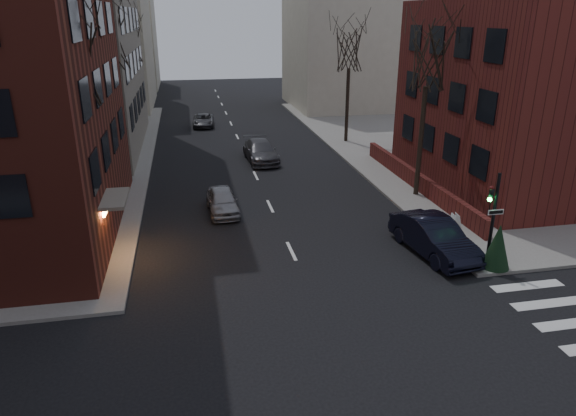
% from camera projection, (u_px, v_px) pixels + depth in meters
% --- Properties ---
extents(sidewalk_far_right, '(44.00, 44.00, 0.15)m').
position_uv_depth(sidewalk_far_right, '(572.00, 136.00, 45.28)').
color(sidewalk_far_right, gray).
rests_on(sidewalk_far_right, ground).
extents(building_right_brick, '(12.00, 14.00, 11.00)m').
position_uv_depth(building_right_brick, '(535.00, 97.00, 30.99)').
color(building_right_brick, '#591E19').
rests_on(building_right_brick, ground).
extents(low_wall_right, '(0.35, 16.00, 1.00)m').
position_uv_depth(low_wall_right, '(417.00, 180.00, 31.39)').
color(low_wall_right, '#591E19').
rests_on(low_wall_right, sidewalk_far_right).
extents(building_distant_la, '(14.00, 16.00, 18.00)m').
position_uv_depth(building_distant_la, '(82.00, 26.00, 57.05)').
color(building_distant_la, beige).
rests_on(building_distant_la, ground).
extents(building_distant_ra, '(14.00, 14.00, 16.00)m').
position_uv_depth(building_distant_ra, '(354.00, 35.00, 58.28)').
color(building_distant_ra, beige).
rests_on(building_distant_ra, ground).
extents(building_distant_lb, '(10.00, 12.00, 14.00)m').
position_uv_depth(building_distant_lb, '(119.00, 38.00, 73.72)').
color(building_distant_lb, beige).
rests_on(building_distant_lb, ground).
extents(traffic_signal, '(0.76, 0.44, 4.00)m').
position_uv_depth(traffic_signal, '(491.00, 224.00, 21.52)').
color(traffic_signal, black).
rests_on(traffic_signal, sidewalk_far_right).
extents(tree_left_a, '(4.18, 4.18, 10.26)m').
position_uv_depth(tree_left_a, '(69.00, 59.00, 20.75)').
color(tree_left_a, '#2D231C').
rests_on(tree_left_a, sidewalk_far_left).
extents(tree_left_b, '(4.40, 4.40, 10.80)m').
position_uv_depth(tree_left_b, '(107.00, 36.00, 31.60)').
color(tree_left_b, '#2D231C').
rests_on(tree_left_b, sidewalk_far_left).
extents(tree_left_c, '(3.96, 3.96, 9.72)m').
position_uv_depth(tree_left_c, '(129.00, 41.00, 44.76)').
color(tree_left_c, '#2D231C').
rests_on(tree_left_c, sidewalk_far_left).
extents(tree_right_a, '(3.96, 3.96, 9.72)m').
position_uv_depth(tree_right_a, '(428.00, 57.00, 27.78)').
color(tree_right_a, '#2D231C').
rests_on(tree_right_a, sidewalk_far_right).
extents(tree_right_b, '(3.74, 3.74, 9.18)m').
position_uv_depth(tree_right_b, '(349.00, 49.00, 40.78)').
color(tree_right_b, '#2D231C').
rests_on(tree_right_b, sidewalk_far_right).
extents(streetlamp_near, '(0.36, 0.36, 6.28)m').
position_uv_depth(streetlamp_near, '(118.00, 124.00, 29.69)').
color(streetlamp_near, black).
rests_on(streetlamp_near, sidewalk_far_left).
extents(streetlamp_far, '(0.36, 0.36, 6.28)m').
position_uv_depth(streetlamp_far, '(142.00, 82.00, 48.04)').
color(streetlamp_far, black).
rests_on(streetlamp_far, sidewalk_far_left).
extents(parked_sedan, '(2.44, 5.27, 1.67)m').
position_uv_depth(parked_sedan, '(434.00, 237.00, 22.96)').
color(parked_sedan, black).
rests_on(parked_sedan, ground).
extents(car_lane_silver, '(1.72, 3.97, 1.33)m').
position_uv_depth(car_lane_silver, '(222.00, 201.00, 27.86)').
color(car_lane_silver, gray).
rests_on(car_lane_silver, ground).
extents(car_lane_gray, '(2.33, 5.27, 1.50)m').
position_uv_depth(car_lane_gray, '(261.00, 151.00, 37.70)').
color(car_lane_gray, '#434348').
rests_on(car_lane_gray, ground).
extents(car_lane_far, '(2.19, 4.31, 1.17)m').
position_uv_depth(car_lane_far, '(203.00, 120.00, 49.55)').
color(car_lane_far, '#3F3E43').
rests_on(car_lane_far, ground).
extents(sandwich_board, '(0.51, 0.67, 0.99)m').
position_uv_depth(sandwich_board, '(455.00, 224.00, 24.92)').
color(sandwich_board, white).
rests_on(sandwich_board, sidewalk_far_right).
extents(evergreen_shrub, '(1.30, 1.30, 1.94)m').
position_uv_depth(evergreen_shrub, '(498.00, 246.00, 21.37)').
color(evergreen_shrub, black).
rests_on(evergreen_shrub, sidewalk_far_right).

